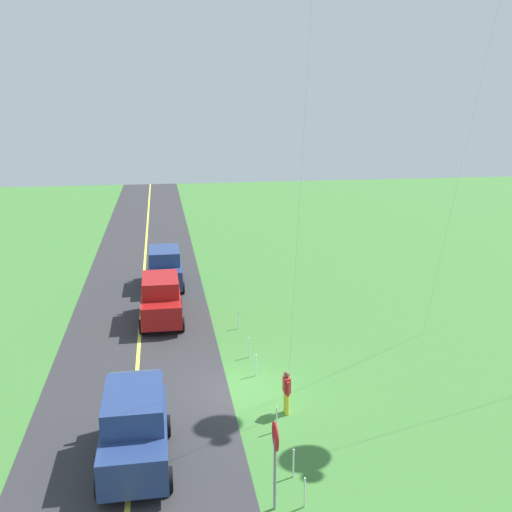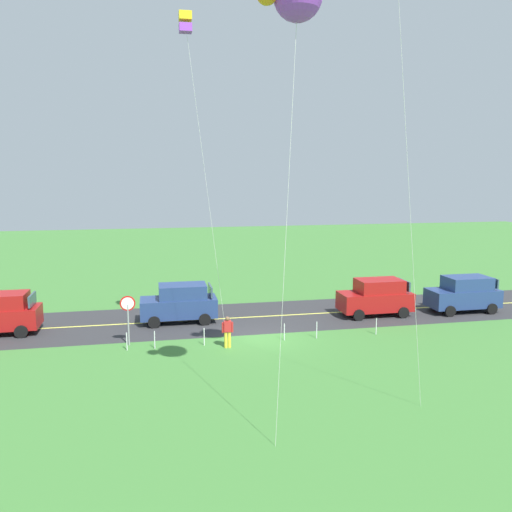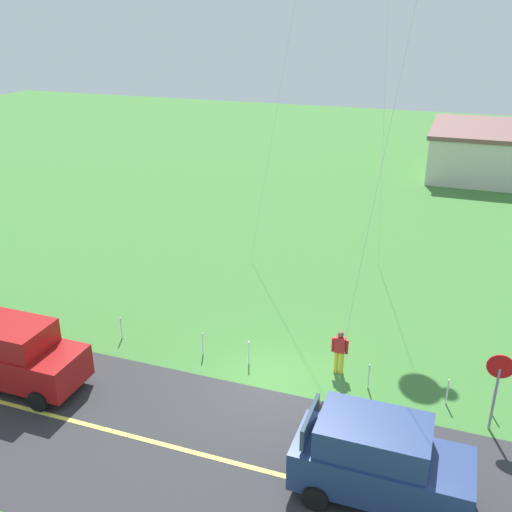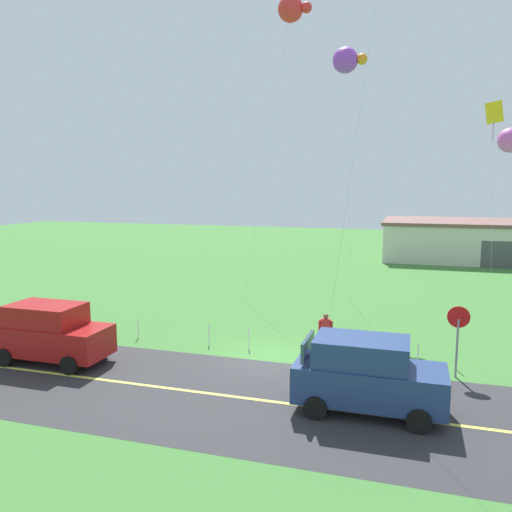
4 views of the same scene
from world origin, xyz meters
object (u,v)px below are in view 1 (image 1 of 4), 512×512
Objects in this scene: car_suv_foreground at (135,428)px; person_adult_near at (287,391)px; car_parked_west_far at (165,267)px; stop_sign at (275,449)px; car_parked_west_near at (161,299)px.

car_suv_foreground is 5.50m from person_adult_near.
car_suv_foreground is 17.74m from car_parked_west_far.
stop_sign is at bearing 53.30° from car_suv_foreground.
stop_sign is (2.77, 3.72, 0.65)m from car_suv_foreground.
car_parked_west_near is 2.75× the size of person_adult_near.
person_adult_near is (15.63, 3.95, -0.29)m from car_parked_west_far.
car_parked_west_near is at bearing -168.99° from stop_sign.
car_parked_west_far is 16.13m from person_adult_near.
car_suv_foreground is at bearing 0.49° from person_adult_near.
car_parked_west_far is at bearing -97.50° from person_adult_near.
car_parked_west_far is at bearing 177.32° from car_parked_west_near.
car_parked_west_near reaches higher than person_adult_near.
stop_sign is 5.12m from person_adult_near.
car_suv_foreground is 4.69m from stop_sign.
stop_sign is at bearing 52.56° from person_adult_near.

